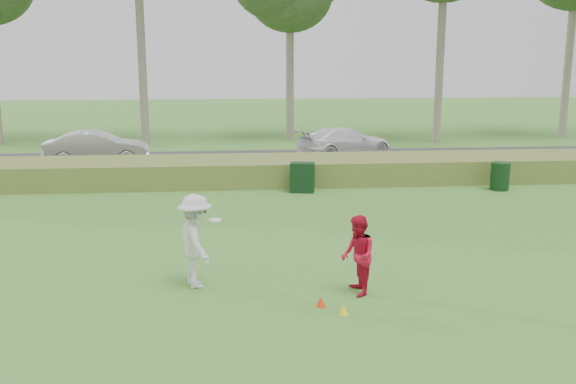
{
  "coord_description": "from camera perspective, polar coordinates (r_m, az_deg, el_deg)",
  "views": [
    {
      "loc": [
        -1.49,
        -12.1,
        4.75
      ],
      "look_at": [
        0.0,
        4.0,
        1.3
      ],
      "focal_mm": 40.0,
      "sensor_mm": 36.0,
      "label": 1
    }
  ],
  "objects": [
    {
      "name": "ground",
      "position": [
        13.09,
        1.63,
        -9.25
      ],
      "size": [
        120.0,
        120.0,
        0.0
      ],
      "primitive_type": "plane",
      "color": "#387727",
      "rests_on": "ground"
    },
    {
      "name": "car_right",
      "position": [
        30.63,
        5.09,
        4.47
      ],
      "size": [
        5.03,
        3.49,
        1.35
      ],
      "primitive_type": "imported",
      "rotation": [
        0.0,
        0.0,
        1.95
      ],
      "color": "white",
      "rests_on": "park_road"
    },
    {
      "name": "utility_cabinet",
      "position": [
        22.66,
        1.28,
        1.3
      ],
      "size": [
        0.93,
        0.68,
        1.05
      ],
      "primitive_type": "cube",
      "rotation": [
        0.0,
        0.0,
        -0.2
      ],
      "color": "black",
      "rests_on": "ground"
    },
    {
      "name": "park_road",
      "position": [
        29.52,
        -2.32,
        2.84
      ],
      "size": [
        80.0,
        6.0,
        0.06
      ],
      "primitive_type": "cube",
      "color": "#2D2D2D",
      "rests_on": "ground"
    },
    {
      "name": "reed_strip",
      "position": [
        24.53,
        -1.72,
        1.95
      ],
      "size": [
        80.0,
        3.0,
        0.9
      ],
      "primitive_type": "cube",
      "color": "#586D2B",
      "rests_on": "ground"
    },
    {
      "name": "cone_orange",
      "position": [
        12.55,
        2.94,
        -9.71
      ],
      "size": [
        0.19,
        0.19,
        0.21
      ],
      "primitive_type": "cone",
      "color": "#FB330D",
      "rests_on": "ground"
    },
    {
      "name": "car_mid",
      "position": [
        29.3,
        -16.58,
        3.79
      ],
      "size": [
        4.58,
        1.93,
        1.47
      ],
      "primitive_type": "imported",
      "rotation": [
        0.0,
        0.0,
        1.66
      ],
      "color": "silver",
      "rests_on": "park_road"
    },
    {
      "name": "player_red",
      "position": [
        13.01,
        6.22,
        -5.63
      ],
      "size": [
        0.66,
        0.82,
        1.63
      ],
      "primitive_type": "imported",
      "rotation": [
        0.0,
        0.0,
        -1.52
      ],
      "color": "red",
      "rests_on": "ground"
    },
    {
      "name": "trash_bin",
      "position": [
        24.27,
        18.33,
        1.34
      ],
      "size": [
        0.71,
        0.71,
        1.0
      ],
      "primitive_type": "cylinder",
      "rotation": [
        0.0,
        0.0,
        0.06
      ],
      "color": "black",
      "rests_on": "ground"
    },
    {
      "name": "cone_yellow",
      "position": [
        12.22,
        4.96,
        -10.36
      ],
      "size": [
        0.19,
        0.19,
        0.21
      ],
      "primitive_type": "cone",
      "color": "yellow",
      "rests_on": "ground"
    },
    {
      "name": "player_white",
      "position": [
        13.45,
        -8.2,
        -4.34
      ],
      "size": [
        1.11,
        1.44,
        1.97
      ],
      "rotation": [
        0.0,
        0.0,
        1.91
      ],
      "color": "silver",
      "rests_on": "ground"
    }
  ]
}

